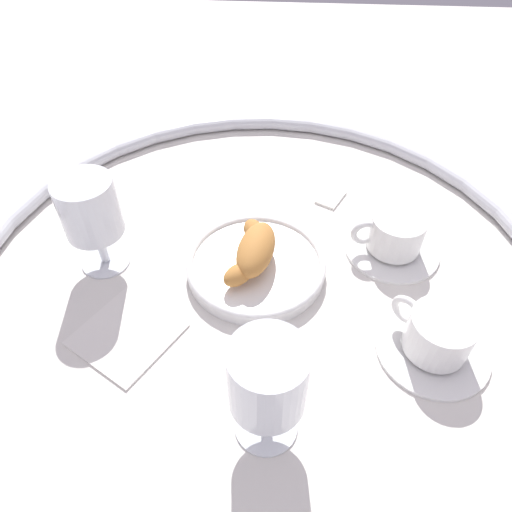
% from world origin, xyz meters
% --- Properties ---
extents(ground_plane, '(2.20, 2.20, 0.00)m').
position_xyz_m(ground_plane, '(0.00, 0.00, 0.00)').
color(ground_plane, silver).
extents(table_chrome_rim, '(0.81, 0.81, 0.02)m').
position_xyz_m(table_chrome_rim, '(0.00, 0.00, 0.01)').
color(table_chrome_rim, silver).
rests_on(table_chrome_rim, ground_plane).
extents(pastry_plate, '(0.19, 0.19, 0.02)m').
position_xyz_m(pastry_plate, '(0.02, 0.01, 0.01)').
color(pastry_plate, white).
rests_on(pastry_plate, ground_plane).
extents(croissant_large, '(0.13, 0.08, 0.04)m').
position_xyz_m(croissant_large, '(0.02, 0.01, 0.04)').
color(croissant_large, '#BC7A38').
rests_on(croissant_large, pastry_plate).
extents(coffee_cup_near, '(0.14, 0.14, 0.06)m').
position_xyz_m(coffee_cup_near, '(0.07, -0.19, 0.03)').
color(coffee_cup_near, white).
rests_on(coffee_cup_near, ground_plane).
extents(coffee_cup_far, '(0.14, 0.14, 0.06)m').
position_xyz_m(coffee_cup_far, '(-0.10, -0.21, 0.03)').
color(coffee_cup_far, white).
rests_on(coffee_cup_far, ground_plane).
extents(juice_glass_left, '(0.08, 0.08, 0.14)m').
position_xyz_m(juice_glass_left, '(-0.21, -0.02, 0.09)').
color(juice_glass_left, white).
rests_on(juice_glass_left, ground_plane).
extents(juice_glass_right, '(0.08, 0.08, 0.14)m').
position_xyz_m(juice_glass_right, '(0.02, 0.22, 0.09)').
color(juice_glass_right, white).
rests_on(juice_glass_right, ground_plane).
extents(sugar_packet, '(0.06, 0.05, 0.01)m').
position_xyz_m(sugar_packet, '(0.18, -0.10, 0.00)').
color(sugar_packet, white).
rests_on(sugar_packet, ground_plane).
extents(folded_napkin, '(0.15, 0.15, 0.01)m').
position_xyz_m(folded_napkin, '(-0.10, 0.16, 0.00)').
color(folded_napkin, silver).
rests_on(folded_napkin, ground_plane).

